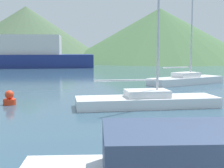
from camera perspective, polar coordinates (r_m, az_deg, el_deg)
The scene contains 5 objects.
sailboat_inner at distance 28.42m, azimuth 13.38°, elevation 0.91°, with size 7.72×4.54×11.30m.
sailboat_middle at distance 16.61m, azimuth 6.41°, elevation -2.90°, with size 7.61×2.62×8.05m.
buoy_marker at distance 18.06m, azimuth -18.24°, elevation -2.58°, with size 0.69×0.69×0.80m.
hill_east at distance 87.73m, azimuth -15.37°, elevation 8.81°, with size 44.35×44.35×14.66m.
hill_far_east at distance 83.48m, azimuth 8.65°, elevation 8.84°, with size 49.31×49.31×13.89m.
Camera 1 is at (-4.07, -2.01, 2.98)m, focal length 50.00 mm.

